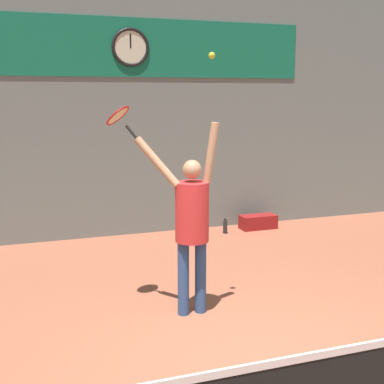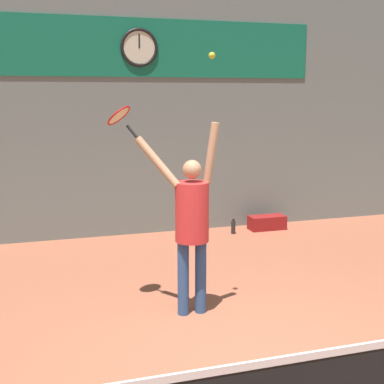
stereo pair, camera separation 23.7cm
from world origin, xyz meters
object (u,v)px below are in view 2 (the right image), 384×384
Objects in this scene: scoreboard_clock at (139,47)px; tennis_player at (191,218)px; water_bottle at (233,227)px; tennis_racket at (120,117)px; tennis_ball at (212,55)px; equipment_bag at (267,223)px.

scoreboard_clock reaches higher than tennis_player.
tennis_player is 3.76m from water_bottle.
tennis_racket is 1.48× the size of water_bottle.
scoreboard_clock reaches higher than tennis_ball.
tennis_racket is 1.22m from tennis_ball.
water_bottle is (1.78, 3.16, -1.00)m from tennis_player.
tennis_racket is (-0.71, 0.42, 1.12)m from tennis_player.
scoreboard_clock is at bearing 170.68° from equipment_bag.
tennis_ball reaches higher than tennis_player.
water_bottle is (2.48, 2.74, -2.12)m from tennis_racket.
tennis_racket is (-0.91, -3.22, -1.03)m from scoreboard_clock.
scoreboard_clock is 9.10× the size of tennis_ball.
tennis_racket reaches higher than equipment_bag.
tennis_ball reaches higher than equipment_bag.
scoreboard_clock is at bearing 162.80° from water_bottle.
scoreboard_clock reaches higher than tennis_racket.
tennis_racket is 4.78m from equipment_bag.
tennis_ball is at bearing -27.88° from tennis_racket.
tennis_ball is at bearing -16.03° from tennis_player.
tennis_racket reaches higher than water_bottle.
tennis_ball is (0.00, -3.71, -0.37)m from scoreboard_clock.
scoreboard_clock is 0.30× the size of tennis_player.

